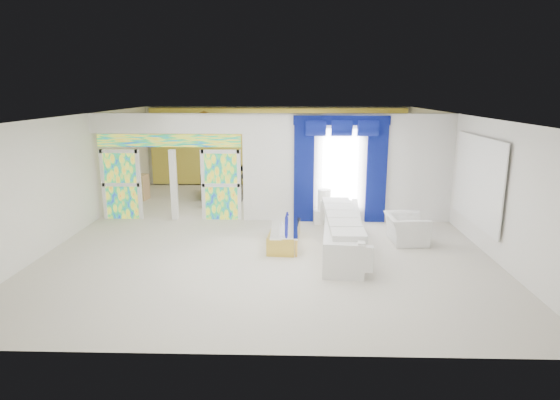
{
  "coord_description": "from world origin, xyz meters",
  "views": [
    {
      "loc": [
        0.6,
        -11.86,
        3.63
      ],
      "look_at": [
        0.3,
        -1.2,
        1.1
      ],
      "focal_mm": 29.97,
      "sensor_mm": 36.0,
      "label": 1
    }
  ],
  "objects_px": {
    "white_sofa": "(342,234)",
    "console_table": "(335,217)",
    "coffee_table": "(285,236)",
    "armchair": "(406,229)",
    "grand_piano": "(225,183)"
  },
  "relations": [
    {
      "from": "white_sofa",
      "to": "grand_piano",
      "type": "xyz_separation_m",
      "value": [
        -3.52,
        5.5,
        0.09
      ]
    },
    {
      "from": "console_table",
      "to": "armchair",
      "type": "relative_size",
      "value": 1.1
    },
    {
      "from": "white_sofa",
      "to": "grand_piano",
      "type": "height_order",
      "value": "grand_piano"
    },
    {
      "from": "console_table",
      "to": "armchair",
      "type": "height_order",
      "value": "armchair"
    },
    {
      "from": "grand_piano",
      "to": "armchair",
      "type": "bearing_deg",
      "value": -44.04
    },
    {
      "from": "armchair",
      "to": "console_table",
      "type": "bearing_deg",
      "value": 42.84
    },
    {
      "from": "coffee_table",
      "to": "armchair",
      "type": "bearing_deg",
      "value": 4.11
    },
    {
      "from": "armchair",
      "to": "white_sofa",
      "type": "bearing_deg",
      "value": 105.71
    },
    {
      "from": "grand_piano",
      "to": "console_table",
      "type": "bearing_deg",
      "value": -43.66
    },
    {
      "from": "coffee_table",
      "to": "armchair",
      "type": "height_order",
      "value": "armchair"
    },
    {
      "from": "white_sofa",
      "to": "console_table",
      "type": "distance_m",
      "value": 2.11
    },
    {
      "from": "console_table",
      "to": "coffee_table",
      "type": "bearing_deg",
      "value": -126.96
    },
    {
      "from": "white_sofa",
      "to": "armchair",
      "type": "bearing_deg",
      "value": 22.86
    },
    {
      "from": "armchair",
      "to": "grand_piano",
      "type": "bearing_deg",
      "value": 43.65
    },
    {
      "from": "console_table",
      "to": "grand_piano",
      "type": "bearing_deg",
      "value": 136.11
    }
  ]
}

